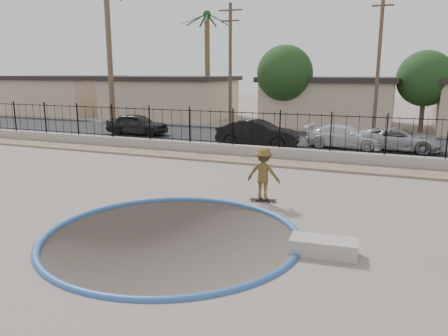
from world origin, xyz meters
TOP-DOWN VIEW (x-y plane):
  - ground at (0.00, 12.00)m, footprint 120.00×120.00m
  - bowl_pit at (0.00, -1.00)m, footprint 6.84×6.84m
  - coping_ring at (0.00, -1.00)m, footprint 7.04×7.04m
  - rock_strip at (0.00, 9.20)m, footprint 42.00×1.60m
  - retaining_wall at (0.00, 10.30)m, footprint 42.00×0.45m
  - fence at (0.00, 10.30)m, footprint 40.00×0.04m
  - street at (0.00, 17.00)m, footprint 90.00×8.00m
  - house_west_far at (-28.00, 26.50)m, footprint 10.60×8.60m
  - house_west at (-15.00, 26.50)m, footprint 11.60×8.60m
  - house_center at (0.00, 26.50)m, footprint 10.60×8.60m
  - palm_left at (-17.00, 20.00)m, footprint 2.30×2.30m
  - palm_mid at (-10.00, 24.00)m, footprint 2.30×2.30m
  - utility_pole_left at (-6.00, 19.00)m, footprint 1.70×0.24m
  - utility_pole_mid at (4.00, 19.00)m, footprint 1.70×0.24m
  - street_tree_left at (-3.00, 23.00)m, footprint 4.32×4.32m
  - street_tree_mid at (7.00, 24.00)m, footprint 3.96×3.96m
  - skater at (1.36, 3.00)m, footprint 1.15×0.66m
  - skateboard at (1.36, 3.00)m, footprint 0.90×0.38m
  - concrete_ledge at (4.00, -0.70)m, footprint 1.65×0.83m
  - car_a at (-11.36, 15.00)m, footprint 4.39×1.98m
  - car_b at (-2.12, 13.40)m, footprint 4.81×1.90m
  - car_c at (2.68, 14.91)m, footprint 4.61×2.25m
  - car_d at (5.54, 15.00)m, footprint 4.72×2.46m

SIDE VIEW (x-z plane):
  - ground at x=0.00m, z-range -2.20..0.00m
  - bowl_pit at x=0.00m, z-range -0.90..0.90m
  - coping_ring at x=0.00m, z-range -0.10..0.10m
  - street at x=0.00m, z-range 0.00..0.04m
  - rock_strip at x=0.00m, z-range 0.00..0.11m
  - skateboard at x=1.36m, z-range 0.02..0.10m
  - concrete_ledge at x=4.00m, z-range 0.00..0.40m
  - retaining_wall at x=0.00m, z-range 0.00..0.60m
  - car_d at x=5.54m, z-range 0.04..1.30m
  - car_c at x=2.68m, z-range 0.04..1.33m
  - car_a at x=-11.36m, z-range 0.04..1.50m
  - car_b at x=-2.12m, z-range 0.04..1.59m
  - skater at x=1.36m, z-range 0.00..1.78m
  - fence at x=0.00m, z-range 0.60..2.40m
  - house_west at x=-15.00m, z-range 0.02..3.92m
  - house_west_far at x=-28.00m, z-range 0.02..3.92m
  - house_center at x=0.00m, z-range 0.02..3.92m
  - street_tree_mid at x=7.00m, z-range 0.92..6.75m
  - street_tree_left at x=-3.00m, z-range 1.01..7.37m
  - utility_pole_left at x=-6.00m, z-range 0.20..9.20m
  - utility_pole_mid at x=4.00m, z-range 0.21..9.71m
  - palm_mid at x=-10.00m, z-range 2.04..11.34m
  - palm_left at x=-17.00m, z-range 2.30..13.60m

